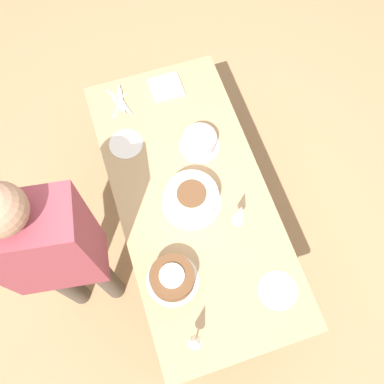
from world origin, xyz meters
The scene contains 12 objects.
ground_plane centered at (0.00, 0.00, 0.00)m, with size 12.00×12.00×0.00m, color #A87F56.
dining_table centered at (0.00, 0.00, 0.62)m, with size 1.63×0.76×0.74m.
cake_center_white centered at (0.03, -0.01, 0.79)m, with size 0.30×0.30×0.12m.
cake_front_chocolate centered at (0.38, -0.22, 0.79)m, with size 0.25×0.25×0.11m.
cake_back_decorated centered at (-0.26, 0.13, 0.78)m, with size 0.21×0.21×0.09m.
wine_glass_near centered at (0.20, 0.17, 0.88)m, with size 0.06×0.06×0.20m.
wine_glass_far centered at (0.68, -0.21, 0.89)m, with size 0.06×0.06×0.22m.
dessert_plate_left centered at (-0.39, -0.24, 0.74)m, with size 0.18×0.18×0.01m.
dessert_plate_right centered at (0.58, 0.23, 0.74)m, with size 0.19×0.19×0.01m.
fork_pile centered at (-0.66, -0.21, 0.75)m, with size 0.21×0.11×0.02m.
napkin_stack centered at (-0.67, 0.07, 0.75)m, with size 0.16×0.18×0.02m.
person_cutting centered at (0.16, -0.67, 0.98)m, with size 0.28×0.43×1.62m.
Camera 1 is at (0.77, -0.25, 2.76)m, focal length 40.00 mm.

